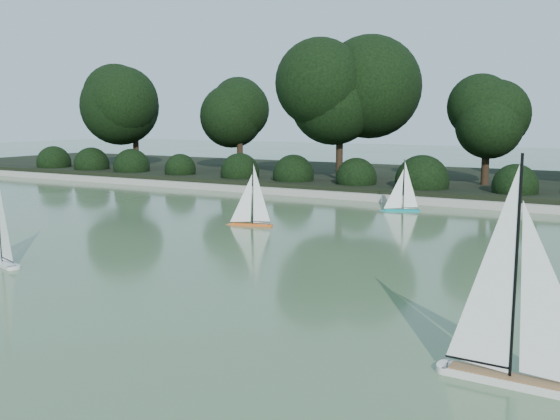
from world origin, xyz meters
name	(u,v)px	position (x,y,z in m)	size (l,w,h in m)	color
ground	(196,297)	(0.00, 0.00, 0.00)	(80.00, 80.00, 0.00)	#3C5231
pond_coping	(421,200)	(0.00, 9.00, 0.09)	(40.00, 0.35, 0.18)	gray
far_bank	(460,183)	(0.00, 13.00, 0.15)	(40.00, 8.00, 0.30)	black
tree_line	(498,95)	(1.23, 11.44, 2.64)	(26.31, 3.93, 4.39)	black
shrub_hedge	(432,182)	(0.00, 9.90, 0.45)	(29.10, 1.10, 1.10)	black
sailboat_white_b	(533,351)	(3.77, -0.72, 0.30)	(1.42, 0.28, 1.94)	silver
sailboat_orange	(247,215)	(-2.08, 4.43, 0.21)	(0.96, 0.39, 1.32)	#CF551B
sailboat_teal	(399,202)	(-0.11, 7.67, 0.19)	(0.86, 0.51, 1.24)	#048B94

